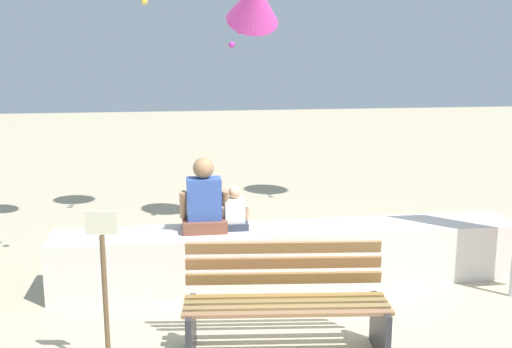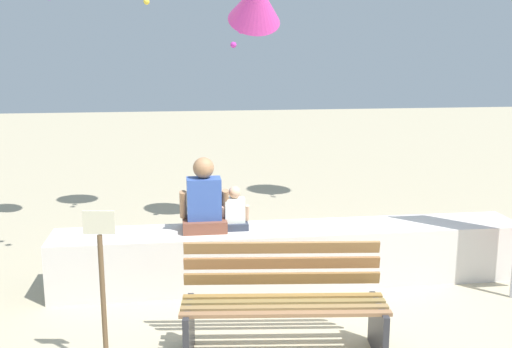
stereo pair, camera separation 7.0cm
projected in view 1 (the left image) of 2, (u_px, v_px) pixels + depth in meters
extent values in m
plane|color=#B7AA8A|center=(311.00, 320.00, 5.51)|extent=(40.00, 40.00, 0.00)
cube|color=silver|center=(291.00, 255.00, 6.38)|extent=(5.04, 0.64, 0.61)
cube|color=#8E6644|center=(288.00, 314.00, 4.61)|extent=(1.67, 0.26, 0.03)
cube|color=olive|center=(287.00, 308.00, 4.72)|extent=(1.67, 0.26, 0.03)
cube|color=olive|center=(286.00, 302.00, 4.83)|extent=(1.67, 0.26, 0.03)
cube|color=olive|center=(285.00, 296.00, 4.94)|extent=(1.67, 0.26, 0.03)
cube|color=olive|center=(284.00, 278.00, 5.02)|extent=(1.67, 0.23, 0.10)
cube|color=#94633B|center=(284.00, 263.00, 5.01)|extent=(1.67, 0.23, 0.10)
cube|color=olive|center=(284.00, 247.00, 5.01)|extent=(1.67, 0.23, 0.10)
cube|color=#2D2D33|center=(191.00, 332.00, 4.79)|extent=(0.11, 0.53, 0.45)
cube|color=#2D2D33|center=(380.00, 329.00, 4.85)|extent=(0.11, 0.53, 0.45)
cube|color=brown|center=(204.00, 224.00, 6.21)|extent=(0.46, 0.38, 0.13)
cube|color=#3655A5|center=(204.00, 199.00, 6.15)|extent=(0.35, 0.23, 0.44)
cylinder|color=#A2744F|center=(183.00, 205.00, 6.11)|extent=(0.07, 0.18, 0.32)
cylinder|color=#A2744F|center=(225.00, 203.00, 6.18)|extent=(0.07, 0.18, 0.32)
sphere|color=#A2744F|center=(203.00, 168.00, 6.09)|extent=(0.22, 0.22, 0.22)
cube|color=#2E3544|center=(235.00, 225.00, 6.26)|extent=(0.27, 0.22, 0.07)
cube|color=white|center=(235.00, 210.00, 6.23)|extent=(0.21, 0.14, 0.26)
cylinder|color=#DDAA87|center=(223.00, 214.00, 6.20)|extent=(0.04, 0.10, 0.19)
cylinder|color=#DDAA87|center=(247.00, 213.00, 6.24)|extent=(0.04, 0.10, 0.19)
sphere|color=#DDAA87|center=(235.00, 192.00, 6.19)|extent=(0.13, 0.13, 0.13)
sphere|color=yellow|center=(145.00, 1.00, 7.71)|extent=(0.08, 0.08, 0.08)
cone|color=#DB3D9E|center=(255.00, 2.00, 7.54)|extent=(0.73, 0.92, 0.87)
sphere|color=#CA33AF|center=(247.00, 16.00, 7.56)|extent=(0.08, 0.08, 0.08)
sphere|color=#CA33AF|center=(239.00, 31.00, 7.58)|extent=(0.08, 0.08, 0.08)
sphere|color=#CA33AF|center=(232.00, 45.00, 7.60)|extent=(0.08, 0.08, 0.08)
cylinder|color=brown|center=(106.00, 305.00, 4.52)|extent=(0.04, 0.04, 1.11)
cube|color=beige|center=(101.00, 223.00, 4.39)|extent=(0.24, 0.05, 0.18)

